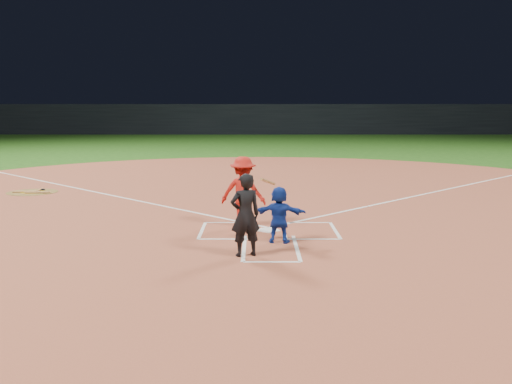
{
  "coord_description": "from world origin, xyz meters",
  "views": [
    {
      "loc": [
        -0.3,
        -13.31,
        2.94
      ],
      "look_at": [
        -0.3,
        -0.4,
        1.0
      ],
      "focal_mm": 40.0,
      "sensor_mm": 36.0,
      "label": 1
    }
  ],
  "objects_px": {
    "catcher": "(279,214)",
    "batter_at_plate": "(243,192)",
    "home_plate": "(269,230)",
    "umpire": "(245,215)",
    "on_deck_circle": "(32,192)"
  },
  "relations": [
    {
      "from": "batter_at_plate",
      "to": "home_plate",
      "type": "bearing_deg",
      "value": -36.59
    },
    {
      "from": "umpire",
      "to": "batter_at_plate",
      "type": "relative_size",
      "value": 0.95
    },
    {
      "from": "on_deck_circle",
      "to": "umpire",
      "type": "height_order",
      "value": "umpire"
    },
    {
      "from": "on_deck_circle",
      "to": "catcher",
      "type": "xyz_separation_m",
      "value": [
        8.22,
        -7.32,
        0.61
      ]
    },
    {
      "from": "home_plate",
      "to": "umpire",
      "type": "bearing_deg",
      "value": 77.66
    },
    {
      "from": "on_deck_circle",
      "to": "home_plate",
      "type": "bearing_deg",
      "value": -37.29
    },
    {
      "from": "catcher",
      "to": "umpire",
      "type": "xyz_separation_m",
      "value": [
        -0.71,
        -1.12,
        0.2
      ]
    },
    {
      "from": "home_plate",
      "to": "batter_at_plate",
      "type": "xyz_separation_m",
      "value": [
        -0.61,
        0.46,
        0.86
      ]
    },
    {
      "from": "home_plate",
      "to": "on_deck_circle",
      "type": "height_order",
      "value": "home_plate"
    },
    {
      "from": "on_deck_circle",
      "to": "batter_at_plate",
      "type": "relative_size",
      "value": 0.98
    },
    {
      "from": "catcher",
      "to": "batter_at_plate",
      "type": "distance_m",
      "value": 1.87
    },
    {
      "from": "on_deck_circle",
      "to": "catcher",
      "type": "height_order",
      "value": "catcher"
    },
    {
      "from": "home_plate",
      "to": "catcher",
      "type": "bearing_deg",
      "value": 99.39
    },
    {
      "from": "catcher",
      "to": "batter_at_plate",
      "type": "xyz_separation_m",
      "value": [
        -0.81,
        1.67,
        0.24
      ]
    },
    {
      "from": "catcher",
      "to": "umpire",
      "type": "distance_m",
      "value": 1.34
    }
  ]
}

